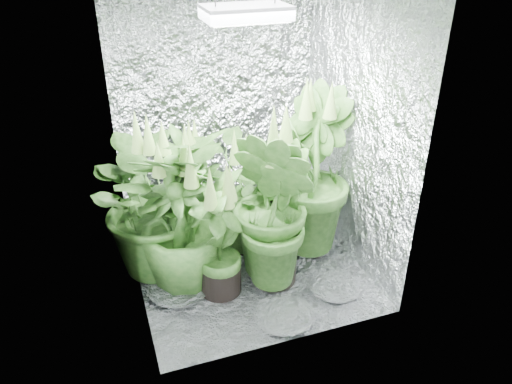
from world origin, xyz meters
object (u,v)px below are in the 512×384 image
at_px(plant_e, 250,197).
at_px(plant_g, 275,208).
at_px(plant_b, 187,183).
at_px(plant_f, 219,235).
at_px(plant_c, 310,173).
at_px(grow_lamp, 246,13).
at_px(circulation_fan, 298,208).
at_px(plant_a, 156,200).
at_px(plant_d, 180,222).

bearing_deg(plant_e, plant_g, -85.62).
xyz_separation_m(plant_b, plant_f, (0.03, -0.83, 0.02)).
bearing_deg(plant_c, plant_b, 148.64).
xyz_separation_m(grow_lamp, circulation_fan, (0.59, 0.42, -1.66)).
bearing_deg(plant_f, plant_a, 129.66).
relative_size(plant_c, plant_d, 1.20).
height_order(grow_lamp, plant_c, grow_lamp).
xyz_separation_m(plant_d, plant_g, (0.62, -0.16, 0.08)).
bearing_deg(plant_g, plant_e, 94.38).
bearing_deg(plant_d, plant_g, -14.85).
bearing_deg(grow_lamp, circulation_fan, 35.54).
relative_size(grow_lamp, plant_a, 0.39).
bearing_deg(plant_a, plant_b, 53.99).
xyz_separation_m(plant_a, plant_e, (0.70, 0.02, -0.12)).
height_order(plant_b, plant_c, plant_c).
distance_m(grow_lamp, plant_d, 1.40).
xyz_separation_m(plant_b, circulation_fan, (0.89, -0.22, -0.28)).
distance_m(plant_c, plant_g, 0.52).
bearing_deg(plant_e, plant_f, -129.93).
height_order(plant_a, plant_e, plant_a).
bearing_deg(plant_a, grow_lamp, -19.68).
xyz_separation_m(plant_a, plant_f, (0.34, -0.41, -0.11)).
xyz_separation_m(grow_lamp, plant_e, (0.10, 0.24, -1.37)).
relative_size(plant_d, plant_e, 1.17).
relative_size(grow_lamp, plant_g, 0.39).
relative_size(plant_d, plant_f, 1.10).
bearing_deg(plant_e, plant_a, -178.20).
height_order(plant_f, circulation_fan, plant_f).
bearing_deg(grow_lamp, plant_g, -56.90).
xyz_separation_m(plant_e, plant_f, (-0.36, -0.43, 0.01)).
relative_size(grow_lamp, plant_b, 0.52).
bearing_deg(plant_a, plant_g, -29.41).
distance_m(grow_lamp, plant_f, 1.40).
relative_size(plant_a, plant_g, 1.00).
height_order(grow_lamp, plant_d, grow_lamp).
bearing_deg(plant_e, plant_d, -154.84).
xyz_separation_m(plant_a, plant_b, (0.31, 0.42, -0.12)).
height_order(grow_lamp, plant_e, grow_lamp).
xyz_separation_m(plant_b, plant_e, (0.40, -0.40, 0.01)).
height_order(grow_lamp, plant_g, grow_lamp).
bearing_deg(circulation_fan, plant_b, 149.02).
relative_size(plant_b, plant_g, 0.76).
bearing_deg(plant_b, plant_f, -87.66).
distance_m(plant_a, plant_g, 0.85).
relative_size(grow_lamp, plant_f, 0.49).
bearing_deg(plant_d, plant_c, 9.13).
bearing_deg(circulation_fan, plant_e, -176.93).
distance_m(plant_b, circulation_fan, 0.96).
height_order(plant_c, plant_f, plant_c).
height_order(plant_a, plant_b, plant_a).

